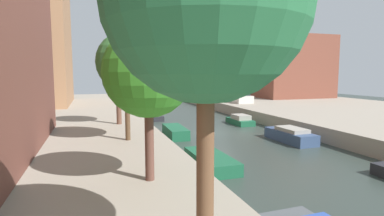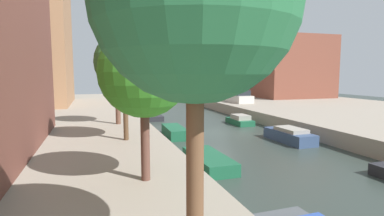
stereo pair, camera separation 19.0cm
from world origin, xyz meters
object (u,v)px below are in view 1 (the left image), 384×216
object	(u,v)px
moored_boat_right_2	(290,135)
moored_boat_right_3	(240,120)
low_block_right	(278,67)
moored_boat_left_5	(137,108)
street_tree_0	(206,0)
parked_car	(238,97)
street_tree_3	(118,60)
street_tree_1	(148,73)
moored_boat_left_4	(152,117)
moored_boat_left_2	(211,161)
street_tree_2	(126,62)
moored_boat_left_3	(175,132)

from	to	relation	value
moored_boat_right_2	moored_boat_right_3	distance (m)	7.13
low_block_right	moored_boat_left_5	distance (m)	22.88
low_block_right	street_tree_0	xyz separation A→B (m)	(-25.06, -36.32, 0.19)
parked_car	street_tree_3	bearing A→B (deg)	-140.96
street_tree_0	street_tree_1	bearing A→B (deg)	90.00
moored_boat_left_4	moored_boat_right_2	bearing A→B (deg)	-62.36
street_tree_3	moored_boat_left_4	distance (m)	10.39
moored_boat_left_4	moored_boat_right_3	size ratio (longest dim) A/B	1.30
low_block_right	moored_boat_left_2	world-z (taller)	low_block_right
low_block_right	moored_boat_right_3	distance (m)	22.98
parked_car	moored_boat_right_3	distance (m)	10.04
street_tree_0	parked_car	bearing A→B (deg)	62.69
street_tree_0	street_tree_2	bearing A→B (deg)	90.00
street_tree_1	street_tree_3	size ratio (longest dim) A/B	0.86
moored_boat_left_2	moored_boat_right_2	xyz separation A→B (m)	(6.80, 3.43, 0.13)
moored_boat_left_4	moored_boat_right_2	size ratio (longest dim) A/B	1.03
low_block_right	moored_boat_right_2	size ratio (longest dim) A/B	3.60
moored_boat_left_4	moored_boat_left_5	bearing A→B (deg)	94.62
low_block_right	moored_boat_left_4	distance (m)	24.74
moored_boat_left_3	moored_boat_right_3	distance (m)	7.42
moored_boat_left_4	moored_boat_left_5	world-z (taller)	moored_boat_left_5
street_tree_0	parked_car	world-z (taller)	street_tree_0
moored_boat_left_2	street_tree_3	bearing A→B (deg)	114.72
moored_boat_left_2	moored_boat_left_3	size ratio (longest dim) A/B	1.08
low_block_right	street_tree_3	bearing A→B (deg)	-141.63
street_tree_1	street_tree_0	bearing A→B (deg)	-90.00
moored_boat_left_5	moored_boat_right_2	world-z (taller)	moored_boat_right_2
low_block_right	street_tree_2	xyz separation A→B (m)	(-25.06, -25.10, -0.35)
moored_boat_left_3	moored_boat_left_5	xyz separation A→B (m)	(-0.53, 15.63, -0.01)
street_tree_1	low_block_right	bearing A→B (deg)	51.32
street_tree_1	moored_boat_right_3	distance (m)	18.14
parked_car	street_tree_1	bearing A→B (deg)	-122.10
moored_boat_left_2	parked_car	bearing A→B (deg)	60.47
street_tree_0	street_tree_2	size ratio (longest dim) A/B	1.12
street_tree_1	moored_boat_left_2	bearing A→B (deg)	46.67
moored_boat_left_3	street_tree_2	bearing A→B (deg)	-127.96
moored_boat_right_3	low_block_right	bearing A→B (deg)	49.16
parked_car	moored_boat_right_3	size ratio (longest dim) A/B	1.57
street_tree_2	street_tree_3	bearing A→B (deg)	90.00
moored_boat_left_4	moored_boat_right_2	xyz separation A→B (m)	(6.58, -12.57, 0.19)
street_tree_0	street_tree_3	size ratio (longest dim) A/B	1.08
low_block_right	moored_boat_left_3	bearing A→B (deg)	-136.40
street_tree_1	moored_boat_right_2	xyz separation A→B (m)	(10.35, 7.19, -3.97)
moored_boat_right_2	moored_boat_right_3	size ratio (longest dim) A/B	1.27
parked_car	moored_boat_right_2	size ratio (longest dim) A/B	1.24
street_tree_0	moored_boat_right_2	bearing A→B (deg)	49.70
street_tree_0	street_tree_2	xyz separation A→B (m)	(-0.00, 11.22, -0.53)
street_tree_3	parked_car	size ratio (longest dim) A/B	1.18
street_tree_1	moored_boat_left_2	xyz separation A→B (m)	(3.55, 3.76, -4.09)
parked_car	moored_boat_left_2	size ratio (longest dim) A/B	1.25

